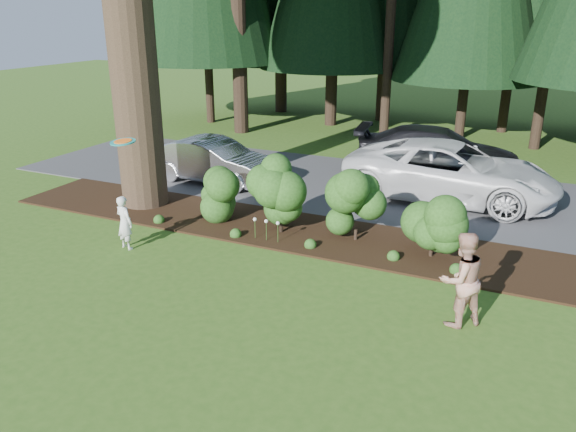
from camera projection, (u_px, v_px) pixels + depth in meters
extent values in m
plane|color=#315618|center=(225.00, 287.00, 11.07)|extent=(80.00, 80.00, 0.00)
cube|color=black|center=(293.00, 231.00, 13.83)|extent=(16.00, 2.50, 0.05)
cube|color=#38383A|center=(349.00, 185.00, 17.45)|extent=(22.00, 6.00, 0.03)
sphere|color=#1F4114|center=(221.00, 196.00, 14.35)|extent=(1.08, 1.08, 1.08)
cylinder|color=black|center=(222.00, 215.00, 14.53)|extent=(0.08, 0.08, 0.30)
sphere|color=#1F4114|center=(281.00, 197.00, 13.38)|extent=(1.35, 1.35, 1.35)
cylinder|color=black|center=(281.00, 228.00, 13.65)|extent=(0.08, 0.08, 0.30)
sphere|color=#1F4114|center=(357.00, 209.00, 12.97)|extent=(1.26, 1.26, 1.26)
cylinder|color=black|center=(356.00, 236.00, 13.20)|extent=(0.08, 0.08, 0.30)
sphere|color=#1F4114|center=(433.00, 228.00, 12.13)|extent=(1.17, 1.17, 1.17)
cylinder|color=black|center=(431.00, 252.00, 12.32)|extent=(0.08, 0.08, 0.30)
cylinder|color=#1F4114|center=(255.00, 230.00, 13.26)|extent=(0.01, 0.01, 0.50)
sphere|color=white|center=(255.00, 219.00, 13.17)|extent=(0.09, 0.09, 0.09)
cylinder|color=#1F4114|center=(266.00, 232.00, 13.15)|extent=(0.01, 0.01, 0.50)
sphere|color=white|center=(266.00, 221.00, 13.05)|extent=(0.09, 0.09, 0.09)
cylinder|color=#1F4114|center=(278.00, 234.00, 13.03)|extent=(0.01, 0.01, 0.50)
sphere|color=white|center=(278.00, 223.00, 12.94)|extent=(0.09, 0.09, 0.09)
cylinder|color=black|center=(199.00, 15.00, 25.03)|extent=(0.50, 0.50, 9.80)
cylinder|color=black|center=(253.00, 24.00, 24.60)|extent=(0.50, 0.50, 9.10)
cylinder|color=black|center=(322.00, 7.00, 23.60)|extent=(0.50, 0.50, 10.50)
cylinder|color=black|center=(380.00, 31.00, 21.45)|extent=(0.50, 0.50, 8.75)
cylinder|color=black|center=(553.00, 22.00, 20.67)|extent=(0.50, 0.50, 9.45)
cylinder|color=black|center=(273.00, 0.00, 28.03)|extent=(0.50, 0.50, 11.20)
cylinder|color=black|center=(376.00, 7.00, 25.57)|extent=(0.50, 0.50, 10.50)
imported|color=#B2B2B7|center=(214.00, 161.00, 17.48)|extent=(4.22, 1.68, 1.37)
imported|color=silver|center=(450.00, 172.00, 15.83)|extent=(5.99, 2.94, 1.64)
imported|color=black|center=(438.00, 152.00, 18.27)|extent=(5.54, 2.86, 1.54)
imported|color=silver|center=(125.00, 223.00, 12.67)|extent=(0.52, 0.40, 1.26)
imported|color=#AB3C16|center=(461.00, 279.00, 9.50)|extent=(1.05, 1.04, 1.70)
cylinder|color=teal|center=(123.00, 142.00, 12.44)|extent=(0.57, 0.57, 0.09)
cylinder|color=orange|center=(123.00, 141.00, 12.43)|extent=(0.40, 0.40, 0.07)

